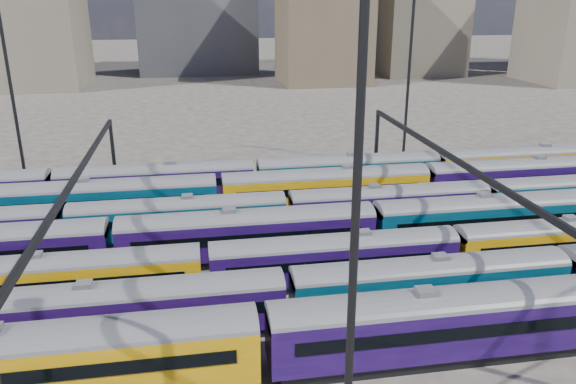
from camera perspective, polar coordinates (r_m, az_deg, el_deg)
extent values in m
plane|color=#3F3935|center=(47.72, 4.73, -6.26)|extent=(500.00, 500.00, 0.00)
cube|color=#C08407|center=(33.25, -22.19, -15.74)|extent=(21.05, 3.05, 3.05)
cylinder|color=#4C4C51|center=(32.43, -22.54, -13.52)|extent=(21.05, 3.05, 3.05)
cube|color=black|center=(31.82, -22.85, -16.77)|extent=(18.52, 0.06, 0.79)
cube|color=black|center=(34.30, -21.74, -13.78)|extent=(18.52, 0.06, 0.79)
cube|color=slate|center=(32.02, -22.73, -12.29)|extent=(1.05, 0.95, 0.37)
cube|color=black|center=(36.21, 15.38, -15.40)|extent=(19.99, 2.59, 0.74)
cube|color=#19083E|center=(35.18, 15.66, -12.85)|extent=(21.05, 3.05, 3.05)
cylinder|color=#4C4C51|center=(34.41, 15.89, -10.70)|extent=(21.05, 3.05, 3.05)
cube|color=black|center=(33.83, 16.82, -13.65)|extent=(18.52, 0.06, 0.79)
cube|color=black|center=(36.18, 14.69, -11.11)|extent=(18.52, 0.06, 0.79)
cube|color=slate|center=(34.02, 16.02, -9.51)|extent=(1.05, 0.95, 0.37)
cube|color=black|center=(37.83, -15.24, -13.80)|extent=(17.96, 2.33, 0.66)
cube|color=#19083E|center=(36.94, -15.48, -11.59)|extent=(18.90, 2.74, 2.74)
cylinder|color=#4C4C51|center=(36.27, -15.67, -9.72)|extent=(18.90, 2.74, 2.74)
cube|color=black|center=(35.59, -15.72, -12.27)|extent=(16.63, 0.06, 0.71)
cube|color=black|center=(37.98, -15.33, -10.09)|extent=(16.63, 0.06, 0.71)
cube|color=slate|center=(35.93, -15.78, -8.70)|extent=(0.95, 0.85, 0.33)
cube|color=black|center=(40.46, 13.96, -11.33)|extent=(17.96, 2.33, 0.66)
cube|color=#043247|center=(39.64, 14.16, -9.21)|extent=(18.90, 2.74, 2.74)
cylinder|color=#4C4C51|center=(39.01, 14.33, -7.44)|extent=(18.90, 2.74, 2.74)
cube|color=black|center=(38.38, 15.02, -9.73)|extent=(16.63, 0.06, 0.71)
cube|color=black|center=(40.61, 13.43, -7.89)|extent=(16.63, 0.06, 0.71)
cube|color=slate|center=(38.70, 14.42, -6.47)|extent=(0.95, 0.85, 0.33)
cube|color=black|center=(42.90, -21.34, -10.29)|extent=(17.56, 2.28, 0.65)
cube|color=#C08407|center=(42.14, -21.62, -8.32)|extent=(18.48, 2.68, 2.68)
cylinder|color=#4C4C51|center=(41.57, -21.85, -6.68)|extent=(18.48, 2.68, 2.68)
cube|color=black|center=(40.82, -22.04, -8.79)|extent=(16.26, 0.06, 0.69)
cube|color=black|center=(43.19, -21.33, -7.11)|extent=(16.26, 0.06, 0.69)
cube|color=slate|center=(41.28, -21.97, -5.79)|extent=(0.92, 0.83, 0.32)
cube|color=black|center=(42.97, 4.66, -8.85)|extent=(17.56, 2.28, 0.65)
cube|color=#19083E|center=(42.21, 4.72, -6.86)|extent=(18.48, 2.68, 2.68)
cylinder|color=#4C4C51|center=(41.63, 4.77, -5.21)|extent=(18.48, 2.68, 2.68)
cube|color=black|center=(40.89, 5.20, -7.29)|extent=(16.26, 0.06, 0.69)
cube|color=black|center=(43.25, 4.29, -5.70)|extent=(16.26, 0.06, 0.69)
cube|color=slate|center=(41.34, 4.80, -4.31)|extent=(0.92, 0.83, 0.32)
cube|color=black|center=(50.79, 26.17, -6.28)|extent=(17.56, 2.28, 0.65)
cube|color=#C08407|center=(50.15, 26.45, -4.56)|extent=(18.48, 2.68, 2.68)
cylinder|color=#4C4C51|center=(49.66, 26.68, -3.15)|extent=(18.48, 2.68, 2.68)
cube|color=black|center=(51.03, 25.64, -3.64)|extent=(16.26, 0.06, 0.69)
cube|color=slate|center=(49.42, 26.80, -2.38)|extent=(0.92, 0.83, 0.32)
cube|color=black|center=(46.43, -4.05, -6.52)|extent=(19.54, 2.53, 0.72)
cube|color=#19083E|center=(45.66, -4.10, -4.43)|extent=(20.56, 2.98, 2.98)
cylinder|color=#4C4C51|center=(45.08, -4.15, -2.69)|extent=(20.56, 2.98, 2.98)
cube|color=black|center=(44.13, -3.92, -4.78)|extent=(18.10, 0.06, 0.77)
cube|color=black|center=(46.90, -4.29, -3.29)|extent=(18.10, 0.06, 0.77)
cube|color=slate|center=(44.78, -4.17, -1.75)|extent=(1.03, 0.93, 0.36)
cube|color=black|center=(52.55, 19.65, -4.48)|extent=(19.54, 2.53, 0.72)
cube|color=#043247|center=(51.86, 19.87, -2.60)|extent=(20.56, 2.98, 2.98)
cylinder|color=#4C4C51|center=(51.35, 20.06, -1.06)|extent=(20.56, 2.98, 2.98)
cube|color=black|center=(50.53, 20.73, -2.85)|extent=(18.10, 0.06, 0.77)
cube|color=black|center=(52.96, 19.15, -1.65)|extent=(18.10, 0.06, 0.77)
cube|color=slate|center=(51.10, 20.16, -0.22)|extent=(1.03, 0.93, 0.36)
cube|color=black|center=(50.87, -10.86, -4.48)|extent=(17.73, 2.30, 0.65)
cube|color=#043247|center=(50.23, -10.98, -2.72)|extent=(18.66, 2.71, 2.71)
cylinder|color=#4C4C51|center=(49.74, -11.08, -1.28)|extent=(18.66, 2.71, 2.71)
cube|color=black|center=(48.83, -11.03, -2.97)|extent=(16.42, 0.06, 0.70)
cube|color=black|center=(51.39, -10.99, -1.82)|extent=(16.42, 0.06, 0.70)
cube|color=slate|center=(49.49, -11.14, -0.50)|extent=(0.93, 0.84, 0.33)
cube|color=black|center=(53.75, 10.13, -3.10)|extent=(17.73, 2.30, 0.65)
cube|color=#19083E|center=(53.13, 10.23, -1.43)|extent=(18.66, 2.71, 2.71)
cylinder|color=#4C4C51|center=(52.68, 10.32, -0.05)|extent=(18.66, 2.71, 2.71)
cube|color=black|center=(51.82, 10.75, -1.62)|extent=(16.42, 0.06, 0.70)
cube|color=black|center=(54.23, 9.77, -0.60)|extent=(16.42, 0.06, 0.70)
cube|color=slate|center=(52.44, 10.37, 0.69)|extent=(0.93, 0.84, 0.33)
cube|color=black|center=(62.70, 26.97, -1.68)|extent=(17.73, 2.30, 0.65)
cube|color=#043247|center=(62.18, 27.21, -0.24)|extent=(18.66, 2.71, 2.71)
cube|color=black|center=(63.12, 26.54, 0.45)|extent=(16.42, 0.06, 0.70)
cube|color=black|center=(56.12, -17.78, -2.74)|extent=(19.57, 2.54, 0.72)
cube|color=#043247|center=(55.48, -17.98, -0.96)|extent=(20.60, 2.99, 2.99)
cylinder|color=#4C4C51|center=(55.00, -18.14, 0.50)|extent=(20.60, 2.99, 2.99)
cube|color=black|center=(53.95, -18.22, -1.16)|extent=(18.12, 0.06, 0.77)
cube|color=black|center=(56.77, -17.82, -0.10)|extent=(18.12, 0.06, 0.77)
cube|color=slate|center=(54.76, -18.22, 1.29)|extent=(1.03, 0.93, 0.36)
cube|color=black|center=(56.85, 3.82, -1.52)|extent=(19.57, 2.54, 0.72)
cube|color=#C08407|center=(56.22, 3.86, 0.25)|extent=(20.60, 2.99, 2.99)
cylinder|color=#4C4C51|center=(55.74, 3.89, 1.70)|extent=(20.60, 2.99, 2.99)
cube|color=black|center=(54.71, 4.23, 0.09)|extent=(18.12, 0.06, 0.77)
cube|color=black|center=(57.49, 3.52, 1.07)|extent=(18.12, 0.06, 0.77)
cube|color=slate|center=(55.51, 3.91, 2.48)|extent=(1.03, 0.93, 0.36)
cube|color=black|center=(64.91, 22.35, -0.30)|extent=(19.57, 2.54, 0.72)
cube|color=#19083E|center=(64.35, 22.56, 1.26)|extent=(20.60, 2.99, 2.99)
cylinder|color=#4C4C51|center=(63.94, 22.73, 2.53)|extent=(20.60, 2.99, 2.99)
cube|color=black|center=(63.04, 23.30, 1.14)|extent=(18.12, 0.06, 0.77)
cube|color=black|center=(65.47, 21.92, 1.97)|extent=(18.12, 0.06, 0.77)
cube|color=slate|center=(63.74, 22.82, 3.21)|extent=(1.03, 0.93, 0.36)
cube|color=black|center=(60.28, -13.05, -0.77)|extent=(18.90, 2.45, 0.70)
cube|color=#19083E|center=(59.71, -13.18, 0.84)|extent=(19.90, 2.89, 2.89)
cylinder|color=#4C4C51|center=(59.27, -13.28, 2.17)|extent=(19.90, 2.89, 2.89)
cube|color=black|center=(58.21, -13.27, 0.72)|extent=(17.51, 0.06, 0.75)
cube|color=black|center=(60.99, -13.13, 1.58)|extent=(17.51, 0.06, 0.75)
cube|color=slate|center=(59.06, -13.34, 2.88)|extent=(0.99, 0.90, 0.35)
cube|color=black|center=(62.29, 6.09, 0.30)|extent=(18.90, 2.45, 0.70)
cube|color=#043247|center=(61.73, 6.15, 1.87)|extent=(19.90, 2.89, 2.89)
cylinder|color=#4C4C51|center=(61.32, 6.19, 3.15)|extent=(19.90, 2.89, 2.89)
cube|color=black|center=(60.29, 6.53, 1.77)|extent=(17.51, 0.06, 0.75)
cube|color=black|center=(62.98, 5.80, 2.56)|extent=(17.51, 0.06, 0.75)
cube|color=slate|center=(61.11, 6.22, 3.85)|extent=(0.99, 0.90, 0.35)
cube|color=black|center=(70.48, 22.37, 1.18)|extent=(18.90, 2.45, 0.70)
cube|color=#C08407|center=(69.98, 22.56, 2.58)|extent=(19.90, 2.89, 2.89)
cylinder|color=#4C4C51|center=(69.61, 22.71, 3.71)|extent=(19.90, 2.89, 2.89)
cube|color=black|center=(68.71, 23.22, 2.50)|extent=(17.51, 0.06, 0.75)
cube|color=black|center=(71.08, 21.99, 3.19)|extent=(17.51, 0.06, 0.75)
cube|color=slate|center=(69.43, 22.79, 4.32)|extent=(0.99, 0.90, 0.35)
cube|color=black|center=(64.45, -17.31, 3.57)|extent=(0.35, 0.35, 8.00)
cube|color=black|center=(44.47, -20.83, 1.35)|extent=(0.30, 40.00, 0.45)
cube|color=black|center=(67.18, 8.98, 4.84)|extent=(0.35, 0.35, 8.00)
cube|color=black|center=(48.34, 16.58, 3.20)|extent=(0.30, 40.00, 0.45)
cylinder|color=black|center=(66.89, -26.48, 10.45)|extent=(0.36, 0.36, 25.00)
cylinder|color=black|center=(22.06, 6.89, -2.33)|extent=(0.36, 0.36, 25.00)
cylinder|color=black|center=(71.04, 12.24, 12.41)|extent=(0.36, 0.36, 25.00)
cube|color=#38383F|center=(164.67, -9.28, 18.04)|extent=(31.45, 23.82, 34.83)
cube|color=brown|center=(142.38, 3.58, 17.90)|extent=(20.53, 21.40, 33.97)
cube|color=#665B4C|center=(162.22, 13.06, 16.17)|extent=(21.40, 20.66, 25.64)
cube|color=#665B4C|center=(158.05, 26.76, 15.79)|extent=(16.30, 22.06, 32.15)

